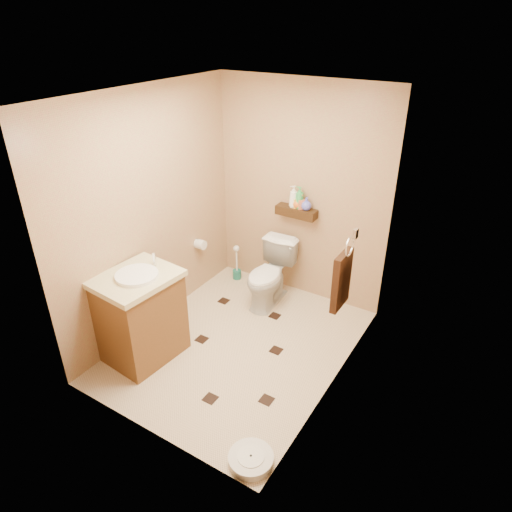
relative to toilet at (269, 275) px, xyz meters
The scene contains 20 objects.
ground 0.91m from the toilet, 80.98° to the right, with size 2.50×2.50×0.00m, color beige.
wall_back 0.95m from the toilet, 72.46° to the left, with size 2.00×0.04×2.40m, color tan.
wall_front 2.25m from the toilet, 86.37° to the right, with size 2.00×0.04×2.40m, color tan.
wall_left 1.47m from the toilet, 136.21° to the right, with size 0.04×2.50×2.40m, color tan.
wall_right 1.64m from the toilet, 36.31° to the right, with size 0.04×2.50×2.40m, color tan.
ceiling 2.21m from the toilet, 80.98° to the right, with size 2.00×2.50×0.02m, color white.
wall_shelf 0.76m from the toilet, 68.65° to the left, with size 0.46×0.14×0.10m, color #3B2210.
floor_accents 0.93m from the toilet, 77.89° to the right, with size 1.30×1.45×0.01m.
toilet is the anchor object (origin of this frame).
vanity 1.52m from the toilet, 112.01° to the right, with size 0.65×0.77×1.01m.
bathroom_scale 2.15m from the toilet, 63.41° to the right, with size 0.42×0.42×0.07m.
toilet_brush 0.67m from the toilet, 158.33° to the left, with size 0.10×0.10×0.46m.
towel_ring 1.33m from the toilet, 29.11° to the right, with size 0.12×0.30×0.76m.
toilet_paper 0.86m from the toilet, 167.31° to the right, with size 0.12×0.11×0.12m.
bottle_a 0.91m from the toilet, 74.79° to the left, with size 0.09×0.09×0.24m, color white.
bottle_b 0.87m from the toilet, 70.42° to the left, with size 0.07×0.07×0.16m, color yellow.
bottle_c 0.87m from the toilet, 66.72° to the left, with size 0.11×0.11×0.14m, color orange.
bottle_d 0.92m from the toilet, 64.12° to the left, with size 0.09×0.09×0.24m, color green.
bottle_e 0.88m from the toilet, 61.37° to the left, with size 0.07×0.08×0.17m, color #D56D47.
bottle_f 0.89m from the toilet, 53.78° to the left, with size 0.11×0.11×0.14m, color #545BD3.
Camera 1 is at (2.03, -2.96, 2.95)m, focal length 32.00 mm.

